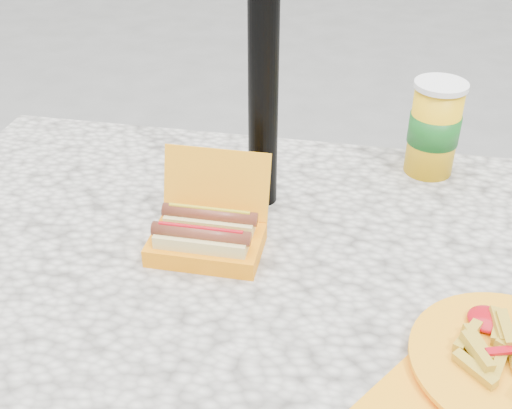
% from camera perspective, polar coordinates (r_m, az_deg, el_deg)
% --- Properties ---
extents(picnic_table, '(1.20, 0.80, 0.75)m').
position_cam_1_polar(picnic_table, '(1.09, -0.98, -8.77)').
color(picnic_table, beige).
rests_on(picnic_table, ground).
extents(umbrella_pole, '(0.05, 0.05, 2.20)m').
position_cam_1_polar(umbrella_pole, '(1.01, 0.70, 17.48)').
color(umbrella_pole, black).
rests_on(umbrella_pole, ground).
extents(hotdog_box, '(0.17, 0.15, 0.14)m').
position_cam_1_polar(hotdog_box, '(1.01, -4.38, -2.61)').
color(hotdog_box, '#FD9E16').
rests_on(hotdog_box, picnic_table).
extents(fries_plate, '(0.34, 0.36, 0.05)m').
position_cam_1_polar(fries_plate, '(0.89, 21.41, -13.16)').
color(fries_plate, '#FF9E16').
rests_on(fries_plate, picnic_table).
extents(soda_cup, '(0.10, 0.10, 0.18)m').
position_cam_1_polar(soda_cup, '(1.24, 15.55, 6.56)').
color(soda_cup, yellow).
rests_on(soda_cup, picnic_table).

